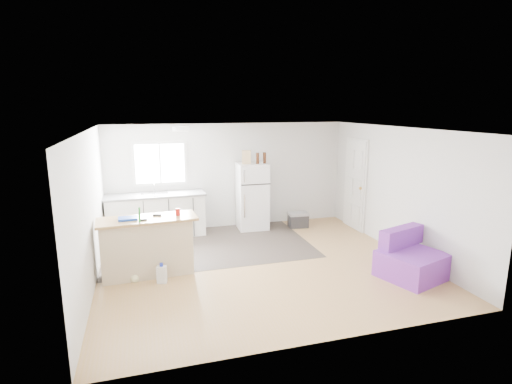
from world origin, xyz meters
The scene contains 19 objects.
room centered at (0.00, 0.00, 1.20)m, with size 5.51×5.01×2.41m.
vinyl_zone centered at (-0.73, 1.25, 0.00)m, with size 4.05×2.50×0.00m, color #352D27.
window centered at (-1.55, 2.49, 1.55)m, with size 1.18×0.06×0.98m.
interior_door centered at (2.72, 1.55, 1.02)m, with size 0.11×0.92×2.10m.
ceiling_fixture centered at (-1.20, 1.20, 2.36)m, with size 0.30×0.30×0.07m, color white.
kitchen_cabinets centered at (-1.70, 2.17, 0.48)m, with size 2.12×0.71×1.22m.
peninsula centered at (-1.93, 0.14, 0.50)m, with size 1.63×0.70×0.98m.
refrigerator centered at (0.45, 2.17, 0.76)m, with size 0.69×0.66×1.51m.
cooler centered at (1.51, 1.94, 0.18)m, with size 0.48×0.34×0.35m.
purple_seat centered at (2.24, -1.16, 0.28)m, with size 1.15×1.13×0.76m.
cleaner_jug centered at (-1.73, -0.27, 0.15)m, with size 0.17×0.14×0.33m.
mop centered at (-2.12, -0.08, 0.23)m, with size 0.23×0.35×1.25m.
red_cup centered at (-1.40, 0.16, 1.04)m, with size 0.08×0.08×0.12m, color red.
blue_tray centered at (-2.21, 0.13, 1.00)m, with size 0.30×0.22×0.04m, color #133BB4.
tool_a centered at (-1.74, 0.23, 1.00)m, with size 0.14×0.05×0.03m, color black.
tool_b centered at (-1.96, 0.00, 0.99)m, with size 0.10×0.04×0.03m, color black.
cardboard_box centered at (0.32, 2.15, 1.66)m, with size 0.20×0.10×0.30m, color tan.
bottle_left centered at (0.55, 2.08, 1.64)m, with size 0.07×0.07×0.25m, color #361909.
bottle_right centered at (0.73, 2.11, 1.64)m, with size 0.07×0.07×0.25m, color #361909.
Camera 1 is at (-1.95, -6.41, 2.77)m, focal length 28.00 mm.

